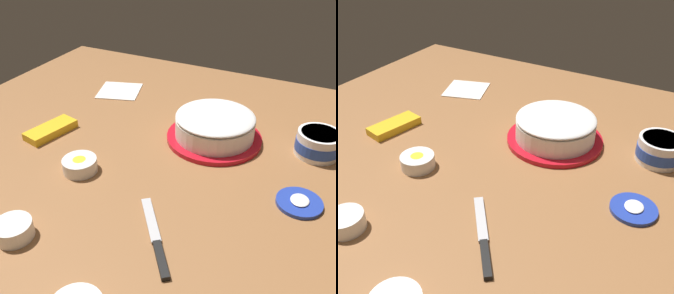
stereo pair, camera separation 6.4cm
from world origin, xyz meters
TOP-DOWN VIEW (x-y plane):
  - ground_plane at (0.00, 0.00)m, footprint 1.54×1.54m
  - frosted_cake at (0.23, -0.13)m, footprint 0.29×0.29m
  - frosting_tub at (0.28, -0.42)m, footprint 0.12×0.12m
  - frosting_tub_lid at (0.04, -0.41)m, footprint 0.11×0.11m
  - spreading_knife at (-0.22, -0.16)m, footprint 0.20×0.16m
  - sprinkle_bowl_blue at (-0.34, 0.12)m, footprint 0.08×0.08m
  - sprinkle_bowl_yellow at (-0.08, 0.14)m, footprint 0.09×0.09m
  - candy_box_lower at (0.04, 0.34)m, footprint 0.17×0.10m
  - paper_napkin at (0.40, 0.31)m, footprint 0.19×0.19m

SIDE VIEW (x-z plane):
  - ground_plane at x=0.00m, z-range 0.00..0.00m
  - paper_napkin at x=0.40m, z-range 0.00..0.01m
  - spreading_knife at x=-0.22m, z-range 0.00..0.01m
  - frosting_tub_lid at x=0.04m, z-range 0.00..0.01m
  - candy_box_lower at x=0.04m, z-range 0.00..0.02m
  - sprinkle_bowl_blue at x=-0.34m, z-range 0.00..0.04m
  - sprinkle_bowl_yellow at x=-0.08m, z-range 0.00..0.04m
  - frosting_tub at x=0.28m, z-range 0.00..0.07m
  - frosted_cake at x=0.23m, z-range 0.00..0.09m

